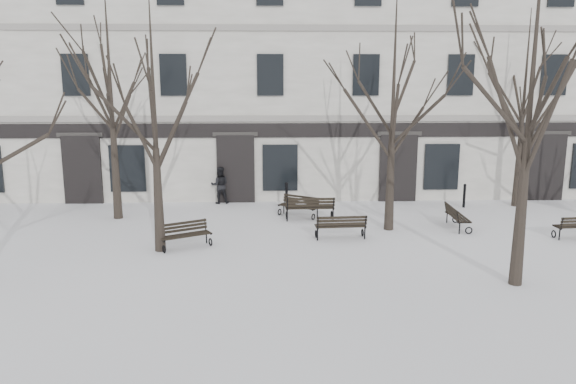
{
  "coord_description": "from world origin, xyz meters",
  "views": [
    {
      "loc": [
        -2.09,
        -15.85,
        5.25
      ],
      "look_at": [
        -1.43,
        3.0,
        1.43
      ],
      "focal_mm": 35.0,
      "sensor_mm": 36.0,
      "label": 1
    }
  ],
  "objects_px": {
    "bench_3": "(299,205)",
    "bench_4": "(310,207)",
    "tree_2": "(534,59)",
    "bench_0": "(185,234)",
    "bench_1": "(341,226)",
    "tree_1": "(153,95)",
    "bench_5": "(456,216)"
  },
  "relations": [
    {
      "from": "tree_2",
      "to": "bench_1",
      "type": "relative_size",
      "value": 5.32
    },
    {
      "from": "bench_3",
      "to": "bench_0",
      "type": "bearing_deg",
      "value": -100.63
    },
    {
      "from": "tree_1",
      "to": "bench_3",
      "type": "bearing_deg",
      "value": 43.17
    },
    {
      "from": "bench_3",
      "to": "bench_5",
      "type": "bearing_deg",
      "value": 13.8
    },
    {
      "from": "bench_3",
      "to": "bench_5",
      "type": "relative_size",
      "value": 0.98
    },
    {
      "from": "tree_1",
      "to": "bench_5",
      "type": "distance_m",
      "value": 11.19
    },
    {
      "from": "bench_3",
      "to": "bench_4",
      "type": "height_order",
      "value": "bench_4"
    },
    {
      "from": "tree_1",
      "to": "bench_4",
      "type": "bearing_deg",
      "value": 36.61
    },
    {
      "from": "bench_0",
      "to": "bench_4",
      "type": "xyz_separation_m",
      "value": [
        4.2,
        3.37,
        0.06
      ]
    },
    {
      "from": "tree_1",
      "to": "bench_5",
      "type": "bearing_deg",
      "value": 12.96
    },
    {
      "from": "bench_1",
      "to": "bench_4",
      "type": "height_order",
      "value": "bench_4"
    },
    {
      "from": "tree_2",
      "to": "bench_5",
      "type": "bearing_deg",
      "value": 87.14
    },
    {
      "from": "tree_2",
      "to": "bench_0",
      "type": "bearing_deg",
      "value": 158.71
    },
    {
      "from": "bench_0",
      "to": "bench_4",
      "type": "bearing_deg",
      "value": 10.04
    },
    {
      "from": "bench_3",
      "to": "bench_1",
      "type": "bearing_deg",
      "value": -35.72
    },
    {
      "from": "bench_0",
      "to": "bench_3",
      "type": "bearing_deg",
      "value": 17.43
    },
    {
      "from": "bench_1",
      "to": "bench_3",
      "type": "height_order",
      "value": "bench_1"
    },
    {
      "from": "bench_1",
      "to": "bench_3",
      "type": "xyz_separation_m",
      "value": [
        -1.22,
        3.17,
        -0.02
      ]
    },
    {
      "from": "tree_2",
      "to": "bench_1",
      "type": "bearing_deg",
      "value": 132.83
    },
    {
      "from": "bench_1",
      "to": "tree_1",
      "type": "bearing_deg",
      "value": 7.19
    },
    {
      "from": "bench_0",
      "to": "bench_5",
      "type": "distance_m",
      "value": 9.55
    },
    {
      "from": "tree_2",
      "to": "bench_0",
      "type": "distance_m",
      "value": 11.05
    },
    {
      "from": "tree_1",
      "to": "bench_3",
      "type": "height_order",
      "value": "tree_1"
    },
    {
      "from": "bench_3",
      "to": "bench_5",
      "type": "distance_m",
      "value": 5.85
    },
    {
      "from": "tree_1",
      "to": "bench_4",
      "type": "distance_m",
      "value": 7.47
    },
    {
      "from": "tree_2",
      "to": "bench_5",
      "type": "xyz_separation_m",
      "value": [
        0.28,
        5.56,
        -5.26
      ]
    },
    {
      "from": "tree_1",
      "to": "bench_5",
      "type": "height_order",
      "value": "tree_1"
    },
    {
      "from": "tree_2",
      "to": "bench_4",
      "type": "bearing_deg",
      "value": 125.15
    },
    {
      "from": "tree_1",
      "to": "tree_2",
      "type": "xyz_separation_m",
      "value": [
        9.78,
        -3.24,
        0.93
      ]
    },
    {
      "from": "bench_5",
      "to": "tree_1",
      "type": "bearing_deg",
      "value": 104.89
    },
    {
      "from": "bench_4",
      "to": "bench_0",
      "type": "bearing_deg",
      "value": 36.54
    },
    {
      "from": "bench_4",
      "to": "bench_5",
      "type": "xyz_separation_m",
      "value": [
        5.14,
        -1.34,
        -0.06
      ]
    }
  ]
}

